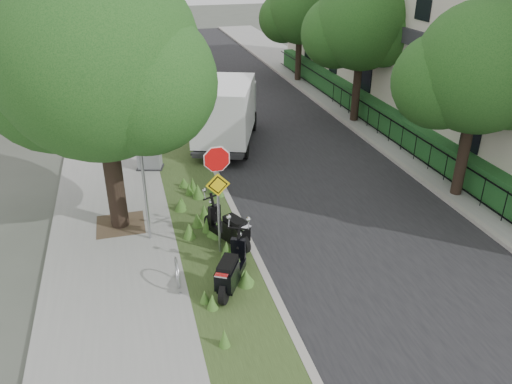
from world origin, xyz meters
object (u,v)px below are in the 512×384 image
scooter_near (231,231)px  box_truck (226,110)px  utility_cabinet (149,153)px  scooter_far (230,274)px  sign_assembly (217,179)px

scooter_near → box_truck: bearing=78.7°
box_truck → utility_cabinet: size_ratio=4.43×
utility_cabinet → scooter_far: bearing=-80.7°
sign_assembly → utility_cabinet: bearing=102.6°
sign_assembly → scooter_far: 2.44m
scooter_far → utility_cabinet: 8.06m
scooter_near → utility_cabinet: 6.28m
scooter_near → scooter_far: scooter_far is taller
sign_assembly → utility_cabinet: 6.59m
scooter_near → sign_assembly: bearing=-148.8°
scooter_far → box_truck: bearing=78.2°
utility_cabinet → box_truck: bearing=29.2°
sign_assembly → utility_cabinet: size_ratio=2.56×
sign_assembly → utility_cabinet: sign_assembly is taller
scooter_far → utility_cabinet: (-1.30, 7.95, 0.14)m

